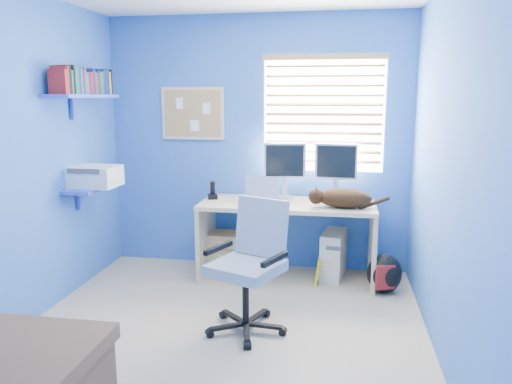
% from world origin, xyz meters
% --- Properties ---
extents(floor, '(3.00, 3.20, 0.00)m').
position_xyz_m(floor, '(0.00, 0.00, 0.00)').
color(floor, tan).
rests_on(floor, ground).
extents(wall_back, '(3.00, 0.01, 2.50)m').
position_xyz_m(wall_back, '(0.00, 1.60, 1.25)').
color(wall_back, blue).
rests_on(wall_back, ground).
extents(wall_front, '(3.00, 0.01, 2.50)m').
position_xyz_m(wall_front, '(0.00, -1.60, 1.25)').
color(wall_front, blue).
rests_on(wall_front, ground).
extents(wall_left, '(0.01, 3.20, 2.50)m').
position_xyz_m(wall_left, '(-1.50, 0.00, 1.25)').
color(wall_left, blue).
rests_on(wall_left, ground).
extents(wall_right, '(0.01, 3.20, 2.50)m').
position_xyz_m(wall_right, '(1.50, 0.00, 1.25)').
color(wall_right, blue).
rests_on(wall_right, ground).
extents(desk, '(1.63, 0.65, 0.74)m').
position_xyz_m(desk, '(0.35, 1.26, 0.37)').
color(desk, tan).
rests_on(desk, floor).
extents(laptop, '(0.36, 0.30, 0.22)m').
position_xyz_m(laptop, '(0.08, 1.20, 0.85)').
color(laptop, silver).
rests_on(laptop, desk).
extents(monitor_left, '(0.41, 0.17, 0.54)m').
position_xyz_m(monitor_left, '(0.30, 1.47, 1.01)').
color(monitor_left, silver).
rests_on(monitor_left, desk).
extents(monitor_right, '(0.41, 0.15, 0.54)m').
position_xyz_m(monitor_right, '(0.78, 1.48, 1.01)').
color(monitor_right, silver).
rests_on(monitor_right, desk).
extents(phone, '(0.12, 0.13, 0.17)m').
position_xyz_m(phone, '(-0.39, 1.32, 0.82)').
color(phone, black).
rests_on(phone, desk).
extents(mug, '(0.10, 0.09, 0.10)m').
position_xyz_m(mug, '(0.84, 1.46, 0.79)').
color(mug, '#136548').
rests_on(mug, desk).
extents(cd_spindle, '(0.13, 0.13, 0.07)m').
position_xyz_m(cd_spindle, '(0.99, 1.46, 0.78)').
color(cd_spindle, silver).
rests_on(cd_spindle, desk).
extents(cat, '(0.51, 0.31, 0.17)m').
position_xyz_m(cat, '(0.87, 1.13, 0.83)').
color(cat, black).
rests_on(cat, desk).
extents(tower_pc, '(0.26, 0.46, 0.45)m').
position_xyz_m(tower_pc, '(0.79, 1.35, 0.23)').
color(tower_pc, beige).
rests_on(tower_pc, floor).
extents(drawer_boxes, '(0.35, 0.28, 0.41)m').
position_xyz_m(drawer_boxes, '(-0.26, 1.32, 0.20)').
color(drawer_boxes, tan).
rests_on(drawer_boxes, floor).
extents(yellow_book, '(0.03, 0.17, 0.24)m').
position_xyz_m(yellow_book, '(0.65, 1.15, 0.12)').
color(yellow_book, yellow).
rests_on(yellow_book, floor).
extents(backpack, '(0.37, 0.33, 0.36)m').
position_xyz_m(backpack, '(1.24, 1.03, 0.18)').
color(backpack, black).
rests_on(backpack, floor).
extents(office_chair, '(0.74, 0.74, 0.97)m').
position_xyz_m(office_chair, '(0.18, 0.15, 0.36)').
color(office_chair, black).
rests_on(office_chair, floor).
extents(window_blinds, '(1.15, 0.05, 1.10)m').
position_xyz_m(window_blinds, '(0.65, 1.57, 1.55)').
color(window_blinds, white).
rests_on(window_blinds, ground).
extents(corkboard, '(0.64, 0.02, 0.52)m').
position_xyz_m(corkboard, '(-0.65, 1.58, 1.55)').
color(corkboard, tan).
rests_on(corkboard, ground).
extents(wall_shelves, '(0.42, 0.90, 1.05)m').
position_xyz_m(wall_shelves, '(-1.35, 0.75, 1.43)').
color(wall_shelves, blue).
rests_on(wall_shelves, ground).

